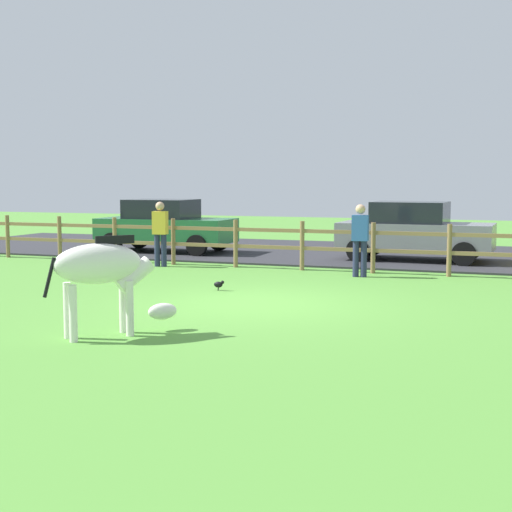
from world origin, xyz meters
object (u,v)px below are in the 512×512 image
(crow_on_grass, at_px, (219,284))
(visitor_left_of_tree, at_px, (360,237))
(visitor_right_of_tree, at_px, (160,231))
(parked_car_green, at_px, (165,225))
(zebra, at_px, (104,271))
(parked_car_grey, at_px, (414,231))

(crow_on_grass, distance_m, visitor_left_of_tree, 3.80)
(visitor_left_of_tree, xyz_separation_m, visitor_right_of_tree, (-5.17, 0.25, 0.00))
(visitor_right_of_tree, bearing_deg, parked_car_green, 115.16)
(parked_car_green, bearing_deg, visitor_right_of_tree, -64.84)
(parked_car_green, relative_size, visitor_right_of_tree, 2.46)
(zebra, height_order, visitor_left_of_tree, visitor_left_of_tree)
(parked_car_grey, bearing_deg, visitor_right_of_tree, -151.08)
(parked_car_grey, bearing_deg, crow_on_grass, -113.72)
(parked_car_green, xyz_separation_m, visitor_right_of_tree, (1.44, -3.07, 0.06))
(zebra, relative_size, parked_car_green, 0.39)
(parked_car_green, xyz_separation_m, visitor_left_of_tree, (6.61, -3.33, 0.06))
(crow_on_grass, xyz_separation_m, visitor_left_of_tree, (2.17, 3.03, 0.78))
(crow_on_grass, bearing_deg, parked_car_grey, 66.28)
(visitor_right_of_tree, bearing_deg, zebra, -67.70)
(parked_car_green, distance_m, visitor_left_of_tree, 7.40)
(crow_on_grass, xyz_separation_m, parked_car_grey, (2.87, 6.52, 0.72))
(parked_car_grey, distance_m, parked_car_green, 7.31)
(zebra, relative_size, parked_car_grey, 0.39)
(zebra, bearing_deg, parked_car_green, 113.12)
(crow_on_grass, distance_m, parked_car_green, 7.79)
(crow_on_grass, relative_size, parked_car_green, 0.05)
(zebra, distance_m, visitor_left_of_tree, 7.81)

